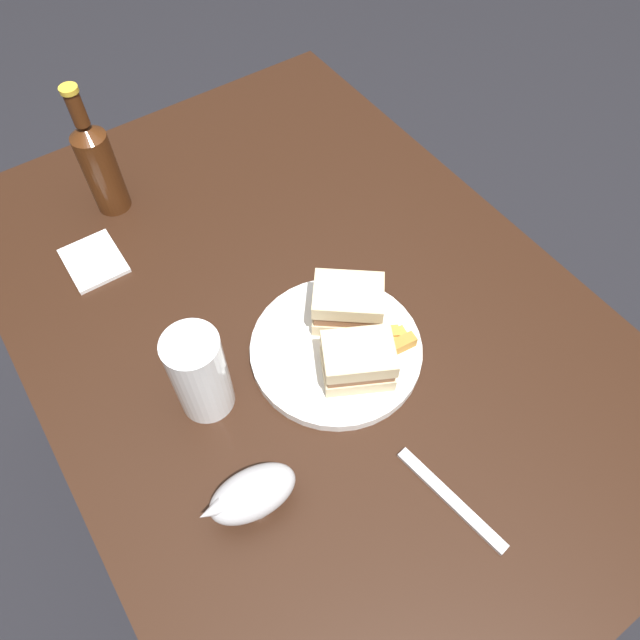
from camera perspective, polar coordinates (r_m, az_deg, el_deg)
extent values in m
plane|color=black|center=(1.64, -1.03, -14.39)|extent=(6.00, 6.00, 0.00)
cube|color=black|center=(1.29, -1.29, -8.78)|extent=(1.21, 0.84, 0.76)
cylinder|color=white|center=(0.91, 1.81, -2.71)|extent=(0.26, 0.26, 0.02)
cube|color=beige|center=(0.87, 3.60, -4.65)|extent=(0.11, 0.13, 0.03)
cube|color=#8C5B3D|center=(0.85, 3.67, -3.99)|extent=(0.11, 0.12, 0.01)
cube|color=beige|center=(0.83, 3.74, -3.31)|extent=(0.11, 0.13, 0.03)
cube|color=beige|center=(0.92, 2.66, 0.74)|extent=(0.13, 0.13, 0.03)
cube|color=#8C5B3D|center=(0.90, 2.72, 1.55)|extent=(0.12, 0.12, 0.02)
cube|color=beige|center=(0.88, 2.77, 2.39)|extent=(0.13, 0.13, 0.03)
cube|color=#AD702D|center=(0.90, 5.10, -2.43)|extent=(0.04, 0.04, 0.02)
cube|color=#B77F33|center=(0.90, 7.66, -2.44)|extent=(0.02, 0.06, 0.02)
cube|color=gold|center=(0.91, 7.23, -1.55)|extent=(0.02, 0.04, 0.01)
cube|color=gold|center=(0.91, 6.28, -1.33)|extent=(0.04, 0.05, 0.02)
cylinder|color=white|center=(0.82, -11.60, -5.13)|extent=(0.08, 0.08, 0.16)
cylinder|color=orange|center=(0.85, -11.25, -6.13)|extent=(0.07, 0.07, 0.10)
cylinder|color=#B7B7BC|center=(0.82, -6.29, -17.07)|extent=(0.04, 0.04, 0.02)
ellipsoid|color=#B7B7BC|center=(0.79, -6.52, -16.36)|extent=(0.08, 0.12, 0.05)
ellipsoid|color=#381E0F|center=(0.78, -6.57, -16.21)|extent=(0.06, 0.10, 0.02)
cone|color=#B7B7BC|center=(0.77, -10.53, -17.81)|extent=(0.03, 0.03, 0.02)
cylinder|color=#47230F|center=(1.12, -20.35, 13.24)|extent=(0.06, 0.06, 0.16)
cone|color=#47230F|center=(1.07, -21.81, 16.70)|extent=(0.06, 0.06, 0.02)
cylinder|color=#47230F|center=(1.05, -22.55, 18.42)|extent=(0.03, 0.03, 0.06)
cylinder|color=gold|center=(1.03, -23.19, 19.87)|extent=(0.03, 0.03, 0.01)
cube|color=white|center=(1.09, -21.08, 5.37)|extent=(0.11, 0.09, 0.01)
cube|color=silver|center=(0.84, 12.56, -16.58)|extent=(0.18, 0.04, 0.01)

